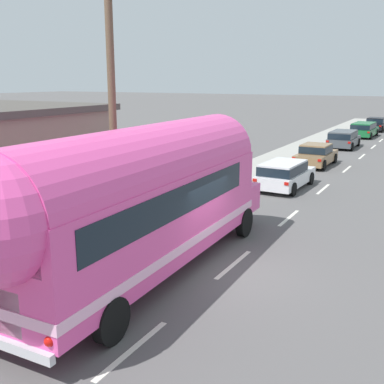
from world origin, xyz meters
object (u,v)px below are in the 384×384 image
(car_second, at_px, (316,154))
(car_third, at_px, (343,138))
(painted_bus, at_px, (138,198))
(car_fifth, at_px, (376,124))
(car_lead, at_px, (284,173))
(utility_pole, at_px, (112,108))
(car_fourth, at_px, (364,129))

(car_second, distance_m, car_third, 8.77)
(painted_bus, xyz_separation_m, car_fifth, (0.18, 42.99, -1.57))
(car_lead, bearing_deg, painted_bus, -90.09)
(car_lead, bearing_deg, car_fifth, 89.69)
(utility_pole, xyz_separation_m, car_third, (2.08, 26.17, -3.63))
(car_third, distance_m, car_fifth, 14.74)
(car_third, bearing_deg, car_fourth, 88.24)
(car_lead, xyz_separation_m, car_fifth, (0.17, 30.61, -0.05))
(utility_pole, distance_m, car_lead, 11.16)
(car_fourth, relative_size, car_fifth, 1.06)
(car_third, bearing_deg, utility_pole, -94.54)
(painted_bus, bearing_deg, utility_pole, 138.35)
(car_third, distance_m, car_fourth, 8.15)
(painted_bus, height_order, car_fifth, painted_bus)
(painted_bus, height_order, car_lead, painted_bus)
(car_third, xyz_separation_m, car_fifth, (0.46, 14.73, -0.06))
(car_lead, height_order, car_second, same)
(car_fifth, bearing_deg, car_second, -90.99)
(car_second, distance_m, car_fourth, 16.92)
(car_fourth, xyz_separation_m, car_fifth, (0.21, 6.58, -0.07))
(utility_pole, bearing_deg, car_lead, 77.01)
(car_second, height_order, car_third, same)
(painted_bus, relative_size, car_third, 2.75)
(car_lead, distance_m, car_fifth, 30.61)
(painted_bus, height_order, car_fourth, painted_bus)
(car_fourth, bearing_deg, car_lead, -89.90)
(utility_pole, height_order, car_fifth, utility_pole)
(utility_pole, relative_size, car_fifth, 1.89)
(car_lead, relative_size, car_second, 1.01)
(car_second, xyz_separation_m, car_third, (-0.05, 8.77, 0.07))
(utility_pole, relative_size, car_lead, 1.98)
(painted_bus, distance_m, car_second, 19.55)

